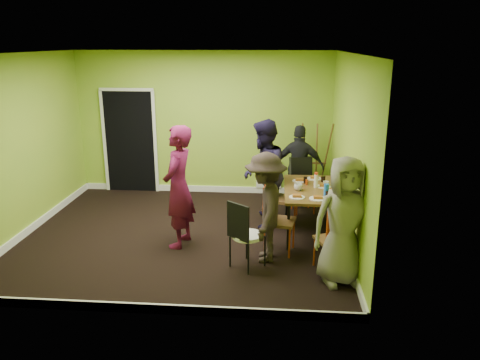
% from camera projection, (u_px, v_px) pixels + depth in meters
% --- Properties ---
extents(ground, '(5.00, 5.00, 0.00)m').
position_uv_depth(ground, '(184.00, 235.00, 7.45)').
color(ground, black).
rests_on(ground, ground).
extents(room_walls, '(5.04, 4.54, 2.82)m').
position_uv_depth(room_walls, '(181.00, 175.00, 7.21)').
color(room_walls, '#9DC031').
rests_on(room_walls, ground).
extents(dining_table, '(0.90, 1.50, 0.75)m').
position_uv_depth(dining_table, '(313.00, 192.00, 7.34)').
color(dining_table, black).
rests_on(dining_table, ground).
extents(chair_left_far, '(0.55, 0.54, 1.06)m').
position_uv_depth(chair_left_far, '(276.00, 192.00, 7.64)').
color(chair_left_far, '#BF4212').
rests_on(chair_left_far, ground).
extents(chair_left_near, '(0.49, 0.49, 1.01)m').
position_uv_depth(chair_left_near, '(274.00, 214.00, 6.73)').
color(chair_left_near, '#BF4212').
rests_on(chair_left_near, ground).
extents(chair_back_end, '(0.49, 0.55, 0.96)m').
position_uv_depth(chair_back_end, '(301.00, 173.00, 8.42)').
color(chair_back_end, '#BF4212').
rests_on(chair_back_end, ground).
extents(chair_front_end, '(0.49, 0.49, 0.91)m').
position_uv_depth(chair_front_end, '(335.00, 236.00, 6.13)').
color(chair_front_end, '#BF4212').
rests_on(chair_front_end, ground).
extents(chair_bentwood, '(0.52, 0.52, 0.95)m').
position_uv_depth(chair_bentwood, '(244.00, 232.00, 6.22)').
color(chair_bentwood, black).
rests_on(chair_bentwood, ground).
extents(easel, '(0.60, 0.56, 1.50)m').
position_uv_depth(easel, '(316.00, 161.00, 9.00)').
color(easel, brown).
rests_on(easel, ground).
extents(plate_near_left, '(0.23, 0.23, 0.01)m').
position_uv_depth(plate_near_left, '(299.00, 181.00, 7.69)').
color(plate_near_left, white).
rests_on(plate_near_left, dining_table).
extents(plate_near_right, '(0.23, 0.23, 0.01)m').
position_uv_depth(plate_near_right, '(297.00, 197.00, 6.89)').
color(plate_near_right, white).
rests_on(plate_near_right, dining_table).
extents(plate_far_back, '(0.24, 0.24, 0.01)m').
position_uv_depth(plate_far_back, '(314.00, 179.00, 7.82)').
color(plate_far_back, white).
rests_on(plate_far_back, dining_table).
extents(plate_far_front, '(0.25, 0.25, 0.01)m').
position_uv_depth(plate_far_front, '(318.00, 199.00, 6.82)').
color(plate_far_front, white).
rests_on(plate_far_front, dining_table).
extents(plate_wall_back, '(0.22, 0.22, 0.01)m').
position_uv_depth(plate_wall_back, '(324.00, 187.00, 7.39)').
color(plate_wall_back, white).
rests_on(plate_wall_back, dining_table).
extents(plate_wall_front, '(0.21, 0.21, 0.01)m').
position_uv_depth(plate_wall_front, '(335.00, 191.00, 7.16)').
color(plate_wall_front, white).
rests_on(plate_wall_front, dining_table).
extents(thermos, '(0.06, 0.06, 0.21)m').
position_uv_depth(thermos, '(316.00, 181.00, 7.34)').
color(thermos, white).
rests_on(thermos, dining_table).
extents(blue_bottle, '(0.08, 0.08, 0.19)m').
position_uv_depth(blue_bottle, '(326.00, 190.00, 6.92)').
color(blue_bottle, blue).
rests_on(blue_bottle, dining_table).
extents(orange_bottle, '(0.04, 0.04, 0.09)m').
position_uv_depth(orange_bottle, '(307.00, 182.00, 7.49)').
color(orange_bottle, '#BF4212').
rests_on(orange_bottle, dining_table).
extents(glass_mid, '(0.06, 0.06, 0.10)m').
position_uv_depth(glass_mid, '(305.00, 180.00, 7.57)').
color(glass_mid, black).
rests_on(glass_mid, dining_table).
extents(glass_back, '(0.07, 0.07, 0.10)m').
position_uv_depth(glass_back, '(323.00, 179.00, 7.66)').
color(glass_back, black).
rests_on(glass_back, dining_table).
extents(glass_front, '(0.07, 0.07, 0.10)m').
position_uv_depth(glass_front, '(328.00, 194.00, 6.89)').
color(glass_front, black).
rests_on(glass_front, dining_table).
extents(cup_a, '(0.13, 0.13, 0.10)m').
position_uv_depth(cup_a, '(298.00, 187.00, 7.21)').
color(cup_a, white).
rests_on(cup_a, dining_table).
extents(cup_b, '(0.09, 0.09, 0.09)m').
position_uv_depth(cup_b, '(326.00, 184.00, 7.41)').
color(cup_b, white).
rests_on(cup_b, dining_table).
extents(person_standing, '(0.53, 0.73, 1.83)m').
position_uv_depth(person_standing, '(179.00, 187.00, 6.85)').
color(person_standing, '#590F33').
rests_on(person_standing, ground).
extents(person_left_far, '(0.71, 0.89, 1.77)m').
position_uv_depth(person_left_far, '(264.00, 174.00, 7.64)').
color(person_left_far, black).
rests_on(person_left_far, ground).
extents(person_left_near, '(0.58, 1.00, 1.54)m').
position_uv_depth(person_left_near, '(265.00, 208.00, 6.42)').
color(person_left_near, black).
rests_on(person_left_near, ground).
extents(person_back_end, '(0.94, 0.51, 1.52)m').
position_uv_depth(person_back_end, '(299.00, 167.00, 8.54)').
color(person_back_end, black).
rests_on(person_back_end, ground).
extents(person_front_end, '(0.91, 0.70, 1.65)m').
position_uv_depth(person_front_end, '(344.00, 221.00, 5.78)').
color(person_front_end, gray).
rests_on(person_front_end, ground).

